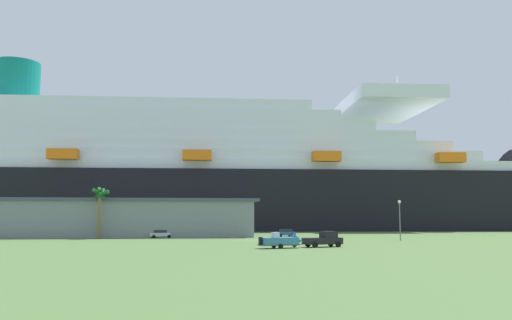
# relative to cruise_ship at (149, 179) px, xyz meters

# --- Properties ---
(ground_plane) EXTENTS (600.00, 600.00, 0.00)m
(ground_plane) POSITION_rel_cruise_ship_xyz_m (19.65, -39.81, -15.93)
(ground_plane) COLOR #4C6B38
(cruise_ship) EXTENTS (309.62, 66.69, 59.61)m
(cruise_ship) POSITION_rel_cruise_ship_xyz_m (0.00, 0.00, 0.00)
(cruise_ship) COLOR black
(cruise_ship) RESTS_ON ground_plane
(terminal_building) EXTENTS (59.63, 23.58, 7.97)m
(terminal_building) POSITION_rel_cruise_ship_xyz_m (-4.77, -48.54, -11.92)
(terminal_building) COLOR slate
(terminal_building) RESTS_ON ground_plane
(pickup_truck) EXTENTS (5.91, 3.29, 2.20)m
(pickup_truck) POSITION_rel_cruise_ship_xyz_m (26.98, -93.02, -14.89)
(pickup_truck) COLOR black
(pickup_truck) RESTS_ON ground_plane
(small_boat_on_trailer) EXTENTS (7.06, 3.39, 2.15)m
(small_boat_on_trailer) POSITION_rel_cruise_ship_xyz_m (20.78, -94.52, -14.97)
(small_boat_on_trailer) COLOR #595960
(small_boat_on_trailer) RESTS_ON ground_plane
(palm_tree) EXTENTS (3.68, 3.50, 9.90)m
(palm_tree) POSITION_rel_cruise_ship_xyz_m (-7.64, -59.90, -8.32)
(palm_tree) COLOR brown
(palm_tree) RESTS_ON ground_plane
(street_lamp) EXTENTS (0.56, 0.56, 7.17)m
(street_lamp) POSITION_rel_cruise_ship_xyz_m (46.39, -76.70, -11.19)
(street_lamp) COLOR slate
(street_lamp) RESTS_ON ground_plane
(parked_car_blue_suv) EXTENTS (4.48, 2.55, 1.58)m
(parked_car_blue_suv) POSITION_rel_cruise_ship_xyz_m (30.09, -56.38, -15.10)
(parked_car_blue_suv) COLOR #264C99
(parked_car_blue_suv) RESTS_ON ground_plane
(parked_car_silver_sedan) EXTENTS (4.67, 2.35, 1.58)m
(parked_car_silver_sedan) POSITION_rel_cruise_ship_xyz_m (4.13, -58.15, -15.10)
(parked_car_silver_sedan) COLOR silver
(parked_car_silver_sedan) RESTS_ON ground_plane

